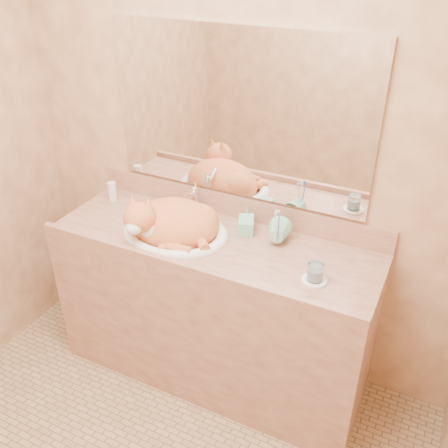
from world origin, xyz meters
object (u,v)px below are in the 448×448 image
at_px(toothbrush_cup, 276,238).
at_px(sink_basin, 174,219).
at_px(soap_dispenser, 246,223).
at_px(cat, 170,221).
at_px(water_glass, 315,272).
at_px(vanity_counter, 214,309).

bearing_deg(toothbrush_cup, sink_basin, -168.60).
height_order(soap_dispenser, toothbrush_cup, soap_dispenser).
bearing_deg(cat, water_glass, -17.94).
height_order(toothbrush_cup, water_glass, toothbrush_cup).
height_order(vanity_counter, sink_basin, sink_basin).
distance_m(vanity_counter, toothbrush_cup, 0.56).
distance_m(soap_dispenser, water_glass, 0.44).
relative_size(sink_basin, water_glass, 6.65).
bearing_deg(sink_basin, toothbrush_cup, 0.58).
relative_size(toothbrush_cup, water_glass, 1.46).
bearing_deg(soap_dispenser, cat, 179.61).
xyz_separation_m(vanity_counter, cat, (-0.21, -0.04, 0.50)).
xyz_separation_m(sink_basin, cat, (-0.02, -0.02, -0.01)).
xyz_separation_m(vanity_counter, soap_dispenser, (0.13, 0.10, 0.51)).
bearing_deg(sink_basin, water_glass, -16.30).
xyz_separation_m(cat, toothbrush_cup, (0.50, 0.11, -0.02)).
bearing_deg(vanity_counter, toothbrush_cup, 15.09).
bearing_deg(toothbrush_cup, soap_dispenser, 173.61).
bearing_deg(vanity_counter, water_glass, -9.62).
height_order(cat, water_glass, cat).
bearing_deg(water_glass, vanity_counter, 170.38).
xyz_separation_m(vanity_counter, water_glass, (0.53, -0.09, 0.47)).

